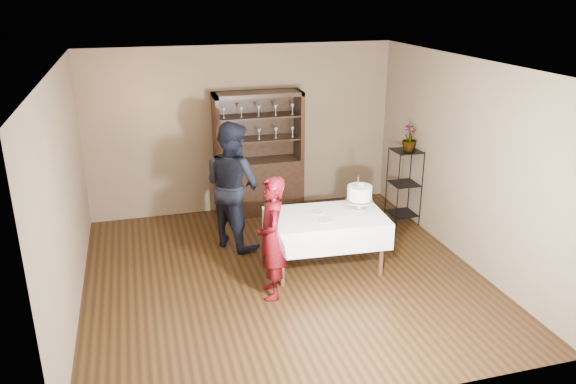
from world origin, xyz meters
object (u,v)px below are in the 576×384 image
Objects in this scene: plant_etagere at (404,183)px; cake at (360,194)px; cake_table at (326,228)px; man at (232,185)px; potted_plant at (409,138)px; china_hutch at (259,174)px; woman at (271,238)px.

plant_etagere is 1.61m from cake.
man reaches higher than cake_table.
cake_table is 4.02× the size of potted_plant.
china_hutch is 2.23m from cake_table.
man reaches higher than woman.
woman is 3.02× the size of cake.
cake is at bearing 121.00° from woman.
potted_plant is (2.55, 1.60, 0.63)m from woman.
china_hutch is at bearing 152.65° from potted_plant.
plant_etagere is 0.79× the size of woman.
potted_plant reaches higher than woman.
cake_table is 3.15× the size of cake.
woman is 3.08m from potted_plant.
man is at bearing 134.04° from cake_table.
cake_table is 0.86× the size of man.
woman is 0.83× the size of man.
china_hutch is at bearing 100.07° from cake_table.
man is (-0.64, -1.13, 0.25)m from china_hutch.
china_hutch is 1.67× the size of plant_etagere.
man is 4.64× the size of potted_plant.
man is (-0.18, 1.55, 0.16)m from woman.
man is 3.64× the size of cake.
woman is 1.57m from man.
potted_plant is at bearing 39.90° from cake.
potted_plant is at bearing 33.07° from cake_table.
woman is at bearing -156.41° from cake.
cake is at bearing 11.53° from cake_table.
potted_plant reaches higher than cake_table.
plant_etagere is 3.06× the size of potted_plant.
china_hutch reaches higher than cake_table.
woman is 3.85× the size of potted_plant.
cake is (-1.19, -1.04, 0.31)m from plant_etagere.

